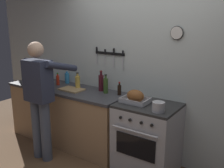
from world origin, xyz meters
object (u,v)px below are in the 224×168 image
Objects in this scene: roasting_pan at (135,97)px; bottle_soy_sauce at (119,90)px; bottle_wine_red at (101,82)px; bottle_dish_soap at (67,78)px; person_cook at (40,94)px; bottle_cooking_oil at (78,82)px; cutting_board at (72,89)px; bottle_hot_sauce at (58,80)px; bottle_olive_oil at (106,85)px; saucepan at (158,107)px; stove at (147,137)px.

bottle_soy_sauce is at bearing 153.99° from roasting_pan.
bottle_dish_soap is at bearing 175.87° from bottle_wine_red.
roasting_pan is at bearing -60.67° from person_cook.
bottle_wine_red is at bearing 16.89° from bottle_cooking_oil.
person_cook is 8.86× the size of bottle_soy_sauce.
bottle_hot_sauce is at bearing 164.98° from cutting_board.
bottle_wine_red is at bearing 8.41° from bottle_hot_sauce.
bottle_cooking_oil reaches higher than bottle_hot_sauce.
bottle_cooking_oil is 0.92× the size of bottle_olive_oil.
cutting_board is 1.18× the size of bottle_wine_red.
bottle_olive_oil is at bearing 5.96° from bottle_cooking_oil.
bottle_cooking_oil reaches higher than roasting_pan.
bottle_dish_soap is 0.80× the size of bottle_olive_oil.
bottle_olive_oil is (-0.21, -0.03, 0.04)m from bottle_soy_sauce.
person_cook reaches higher than bottle_wine_red.
cutting_board is 0.15m from bottle_cooking_oil.
bottle_dish_soap reaches higher than bottle_soy_sauce.
bottle_dish_soap reaches higher than saucepan.
bottle_cooking_oil reaches higher than stove.
saucepan is (1.56, 0.41, 0.01)m from person_cook.
cutting_board is 1.82× the size of bottle_hot_sauce.
bottle_hot_sauce reaches higher than bottle_soy_sauce.
bottle_dish_soap reaches higher than stove.
saucepan is at bearing -8.89° from bottle_cooking_oil.
roasting_pan reaches higher than saucepan.
bottle_olive_oil is (0.49, 0.05, 0.01)m from bottle_cooking_oil.
stove is at bearing -7.87° from bottle_dish_soap.
bottle_olive_oil reaches higher than bottle_hot_sauce.
bottle_cooking_oil is 1.35× the size of bottle_soy_sauce.
bottle_dish_soap is (-1.44, 0.26, 0.01)m from roasting_pan.
stove is 6.04× the size of saucepan.
cutting_board is at bearing -162.34° from bottle_olive_oil.
stove is 2.50× the size of cutting_board.
bottle_soy_sauce is at bearing 14.85° from cutting_board.
roasting_pan reaches higher than cutting_board.
stove is at bearing -1.83° from bottle_hot_sauce.
person_cook is 6.06× the size of bottle_olive_oil.
person_cook reaches higher than stove.
bottle_olive_oil is (-0.95, 0.28, 0.06)m from saucepan.
roasting_pan reaches higher than stove.
person_cook is 7.59× the size of bottle_dish_soap.
bottle_dish_soap is at bearing 172.13° from stove.
saucepan is 0.75× the size of bottle_hot_sauce.
cutting_board is at bearing -150.12° from bottle_wine_red.
bottle_wine_red is at bearing -4.13° from bottle_dish_soap.
bottle_soy_sauce is (-0.36, 0.17, 0.00)m from roasting_pan.
bottle_hot_sauce is 0.80m from bottle_wine_red.
person_cook reaches higher than bottle_soy_sauce.
bottle_hot_sauce is (-1.87, 0.22, 0.02)m from saucepan.
bottle_olive_oil reaches higher than roasting_pan.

